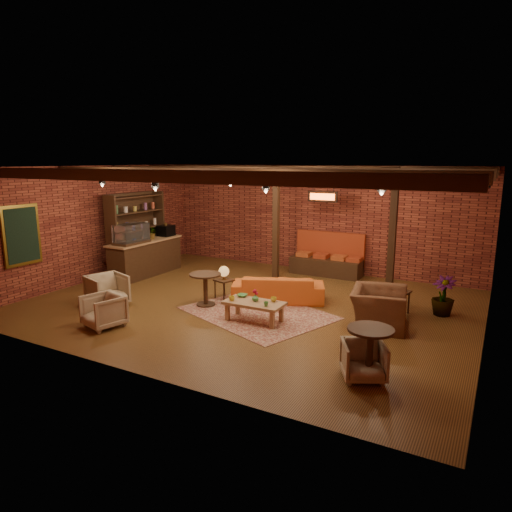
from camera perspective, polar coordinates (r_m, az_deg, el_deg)
The scene contains 29 objects.
floor at distance 10.89m, azimuth -0.80°, elevation -6.03°, with size 10.00×10.00×0.00m, color #36220D.
ceiling at distance 10.36m, azimuth -0.85°, elevation 11.06°, with size 10.00×8.00×0.02m, color black.
wall_back at distance 14.09m, azimuth 7.24°, elevation 4.68°, with size 10.00×0.02×3.20m, color maroon.
wall_front at distance 7.37m, azimuth -16.35°, elevation -2.37°, with size 10.00×0.02×3.20m, color maroon.
wall_left at distance 13.65m, azimuth -19.45°, elevation 3.86°, with size 0.02×8.00×3.20m, color maroon.
wall_right at distance 9.18m, azimuth 27.47°, elevation -0.47°, with size 0.02×8.00×3.20m, color maroon.
ceiling_beams at distance 10.36m, azimuth -0.85°, elevation 10.40°, with size 9.80×6.40×0.22m, color #311C10, non-canonical shape.
ceiling_pipe at distance 11.79m, azimuth 3.05°, elevation 9.45°, with size 0.12×0.12×9.60m, color black.
post_left at distance 13.05m, azimuth 2.52°, elevation 4.19°, with size 0.16×0.16×3.20m, color #311C10.
post_right at distance 11.39m, azimuth 16.69°, elevation 2.55°, with size 0.16×0.16×3.20m, color #311C10.
service_counter at distance 13.84m, azimuth -13.66°, elevation 0.95°, with size 0.80×2.50×1.60m, color #311C10, non-canonical shape.
plant_counter at distance 13.85m, azimuth -12.88°, elevation 2.76°, with size 0.35×0.39×0.30m, color #337F33.
shelving_hutch at distance 14.11m, azimuth -14.67°, elevation 2.75°, with size 0.52×2.00×2.40m, color #311C10, non-canonical shape.
chalkboard_menu at distance 12.20m, azimuth -27.24°, elevation 2.32°, with size 0.08×0.96×1.46m, color black.
banquette at distance 13.65m, azimuth 8.77°, elevation -0.29°, with size 2.10×0.70×1.00m, color #A3381B, non-canonical shape.
service_sign at distance 12.96m, azimuth 8.34°, elevation 7.36°, with size 0.86×0.06×0.30m, color #FF5D19.
ceiling_spotlights at distance 10.37m, azimuth -0.84°, elevation 9.19°, with size 6.40×4.40×0.28m, color black, non-canonical shape.
rug at distance 10.26m, azimuth 0.20°, elevation -7.12°, with size 3.05×2.33×0.01m, color maroon.
sofa at distance 11.05m, azimuth 2.79°, elevation -4.03°, with size 2.19×0.86×0.64m, color #C7551B.
coffee_table at distance 9.65m, azimuth -0.27°, elevation -5.99°, with size 1.27×0.65×0.68m.
side_table_lamp at distance 11.19m, azimuth -4.03°, elevation -2.25°, with size 0.48×0.48×0.82m.
round_table_left at distance 10.71m, azimuth -6.35°, elevation -3.49°, with size 0.74×0.74×0.77m.
armchair_a at distance 11.21m, azimuth -18.12°, elevation -3.91°, with size 0.80×0.75×0.82m, color beige.
armchair_b at distance 9.86m, azimuth -18.54°, elevation -6.34°, with size 0.72×0.67×0.74m, color beige.
armchair_right at distance 9.65m, azimuth 15.11°, elevation -5.52°, with size 1.22×0.79×1.06m, color brown.
side_table_book at distance 10.57m, azimuth 17.30°, elevation -4.39°, with size 0.55×0.55×0.55m.
round_table_right at distance 7.36m, azimuth 14.05°, elevation -10.78°, with size 0.71×0.71×0.84m.
armchair_far at distance 7.44m, azimuth 13.31°, elevation -12.41°, with size 0.64×0.60×0.66m, color beige.
plant_tall at distance 10.61m, azimuth 22.74°, elevation -0.09°, with size 1.48×1.48×2.64m, color #4C7F4C.
Camera 1 is at (5.10, -9.01, 3.36)m, focal length 32.00 mm.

